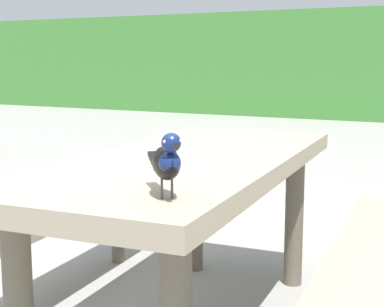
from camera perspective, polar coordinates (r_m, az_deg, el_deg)
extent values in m
cube|color=gray|center=(2.28, -0.39, -1.07)|extent=(0.90, 1.85, 0.07)
cylinder|color=#635B4C|center=(3.09, 0.25, -5.36)|extent=(0.09, 0.09, 0.67)
cylinder|color=#635B4C|center=(2.93, 9.95, -6.30)|extent=(0.09, 0.09, 0.67)
cube|color=gray|center=(2.69, -14.29, -6.10)|extent=(0.42, 1.73, 0.05)
cylinder|color=#635B4C|center=(3.26, -7.28, -7.20)|extent=(0.07, 0.07, 0.39)
cube|color=gray|center=(2.18, 17.05, -9.84)|extent=(0.42, 1.73, 0.05)
cylinder|color=#635B4C|center=(2.85, 18.23, -10.00)|extent=(0.07, 0.07, 0.39)
ellipsoid|color=black|center=(1.56, -2.54, -0.94)|extent=(0.15, 0.16, 0.09)
ellipsoid|color=navy|center=(1.52, -2.20, -0.95)|extent=(0.09, 0.09, 0.06)
sphere|color=navy|center=(1.49, -2.05, 1.06)|extent=(0.05, 0.05, 0.05)
sphere|color=#EAE08C|center=(1.49, -1.21, 1.22)|extent=(0.01, 0.01, 0.01)
sphere|color=#EAE08C|center=(1.48, -2.68, 1.17)|extent=(0.01, 0.01, 0.01)
cone|color=black|center=(1.46, -1.67, 0.84)|extent=(0.03, 0.03, 0.02)
cube|color=black|center=(1.68, -3.45, -0.70)|extent=(0.09, 0.10, 0.04)
cylinder|color=#47423D|center=(1.57, -1.97, -3.40)|extent=(0.01, 0.01, 0.05)
cylinder|color=#47423D|center=(1.57, -2.96, -3.46)|extent=(0.01, 0.01, 0.05)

